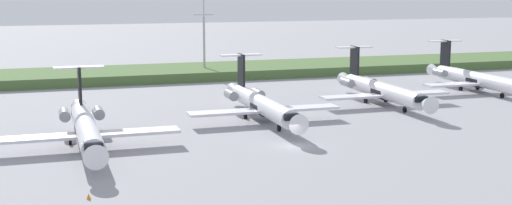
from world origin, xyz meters
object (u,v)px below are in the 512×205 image
regional_jet_third (261,104)px  safety_cone_front_marker (89,196)px  regional_jet_second (86,127)px  antenna_mast (204,37)px  regional_jet_fourth (381,89)px  regional_jet_fifth (475,78)px

regional_jet_third → safety_cone_front_marker: (-27.30, -30.96, -2.26)m
regional_jet_second → safety_cone_front_marker: size_ratio=56.36×
antenna_mast → regional_jet_fourth: bearing=-65.1°
regional_jet_third → regional_jet_fourth: bearing=16.8°
regional_jet_third → regional_jet_fifth: (47.48, 14.18, 0.00)m
regional_jet_third → regional_jet_fifth: 49.55m
regional_jet_second → antenna_mast: 67.40m
regional_jet_third → safety_cone_front_marker: regional_jet_third is taller
regional_jet_second → antenna_mast: bearing=63.9°
regional_jet_second → safety_cone_front_marker: bearing=-93.3°
regional_jet_fifth → safety_cone_front_marker: regional_jet_fifth is taller
regional_jet_fifth → safety_cone_front_marker: size_ratio=56.36×
regional_jet_fifth → antenna_mast: antenna_mast is taller
regional_jet_third → regional_jet_fourth: same height
regional_jet_second → regional_jet_fourth: 52.45m
antenna_mast → safety_cone_front_marker: (-30.73, -81.99, -8.40)m
regional_jet_second → antenna_mast: size_ratio=1.49×
regional_jet_fifth → antenna_mast: bearing=140.1°
regional_jet_second → regional_jet_fifth: size_ratio=1.00×
safety_cone_front_marker → regional_jet_fifth: bearing=31.1°
regional_jet_fifth → antenna_mast: (-44.05, 36.85, 6.14)m
regional_jet_fourth → regional_jet_fifth: same height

